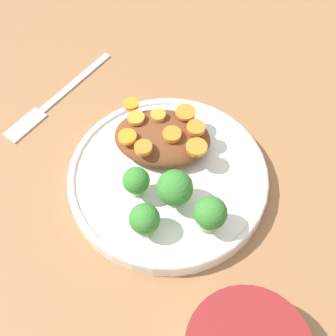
# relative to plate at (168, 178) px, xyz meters

# --- Properties ---
(ground_plane) EXTENTS (4.00, 4.00, 0.00)m
(ground_plane) POSITION_rel_plate_xyz_m (0.00, 0.00, -0.01)
(ground_plane) COLOR #8C603D
(plate) EXTENTS (0.25, 0.25, 0.02)m
(plate) POSITION_rel_plate_xyz_m (0.00, 0.00, 0.00)
(plate) COLOR silver
(plate) RESTS_ON ground_plane
(stew_mound) EXTENTS (0.12, 0.09, 0.03)m
(stew_mound) POSITION_rel_plate_xyz_m (0.01, -0.04, 0.02)
(stew_mound) COLOR brown
(stew_mound) RESTS_ON plate
(broccoli_floret_0) EXTENTS (0.04, 0.04, 0.05)m
(broccoli_floret_0) POSITION_rel_plate_xyz_m (-0.01, 0.04, 0.04)
(broccoli_floret_0) COLOR #7FA85B
(broccoli_floret_0) RESTS_ON plate
(broccoli_floret_1) EXTENTS (0.04, 0.04, 0.05)m
(broccoli_floret_1) POSITION_rel_plate_xyz_m (-0.06, 0.06, 0.04)
(broccoli_floret_1) COLOR #759E51
(broccoli_floret_1) RESTS_ON plate
(broccoli_floret_2) EXTENTS (0.04, 0.04, 0.05)m
(broccoli_floret_2) POSITION_rel_plate_xyz_m (0.02, 0.08, 0.03)
(broccoli_floret_2) COLOR #759E51
(broccoli_floret_2) RESTS_ON plate
(broccoli_floret_3) EXTENTS (0.03, 0.03, 0.05)m
(broccoli_floret_3) POSITION_rel_plate_xyz_m (0.03, 0.03, 0.04)
(broccoli_floret_3) COLOR #7FA85B
(broccoli_floret_3) RESTS_ON plate
(carrot_slice_0) EXTENTS (0.02, 0.02, 0.01)m
(carrot_slice_0) POSITION_rel_plate_xyz_m (0.00, -0.04, 0.04)
(carrot_slice_0) COLOR orange
(carrot_slice_0) RESTS_ON stew_mound
(carrot_slice_1) EXTENTS (0.03, 0.03, 0.00)m
(carrot_slice_1) POSITION_rel_plate_xyz_m (-0.01, -0.07, 0.04)
(carrot_slice_1) COLOR orange
(carrot_slice_1) RESTS_ON stew_mound
(carrot_slice_2) EXTENTS (0.02, 0.02, 0.01)m
(carrot_slice_2) POSITION_rel_plate_xyz_m (0.06, -0.08, 0.04)
(carrot_slice_2) COLOR orange
(carrot_slice_2) RESTS_ON stew_mound
(carrot_slice_3) EXTENTS (0.02, 0.02, 0.01)m
(carrot_slice_3) POSITION_rel_plate_xyz_m (0.03, -0.01, 0.04)
(carrot_slice_3) COLOR orange
(carrot_slice_3) RESTS_ON stew_mound
(carrot_slice_4) EXTENTS (0.03, 0.03, 0.01)m
(carrot_slice_4) POSITION_rel_plate_xyz_m (-0.03, -0.02, 0.04)
(carrot_slice_4) COLOR orange
(carrot_slice_4) RESTS_ON stew_mound
(carrot_slice_5) EXTENTS (0.02, 0.02, 0.01)m
(carrot_slice_5) POSITION_rel_plate_xyz_m (0.05, -0.06, 0.04)
(carrot_slice_5) COLOR orange
(carrot_slice_5) RESTS_ON stew_mound
(carrot_slice_6) EXTENTS (0.02, 0.02, 0.01)m
(carrot_slice_6) POSITION_rel_plate_xyz_m (0.02, -0.06, 0.04)
(carrot_slice_6) COLOR orange
(carrot_slice_6) RESTS_ON stew_mound
(carrot_slice_7) EXTENTS (0.02, 0.02, 0.01)m
(carrot_slice_7) POSITION_rel_plate_xyz_m (-0.03, -0.05, 0.04)
(carrot_slice_7) COLOR orange
(carrot_slice_7) RESTS_ON stew_mound
(carrot_slice_8) EXTENTS (0.02, 0.02, 0.01)m
(carrot_slice_8) POSITION_rel_plate_xyz_m (0.05, -0.02, 0.04)
(carrot_slice_8) COLOR orange
(carrot_slice_8) RESTS_ON stew_mound
(fork) EXTENTS (0.11, 0.19, 0.01)m
(fork) POSITION_rel_plate_xyz_m (0.18, -0.11, -0.01)
(fork) COLOR #BDBDBD
(fork) RESTS_ON ground_plane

